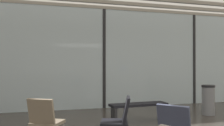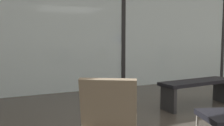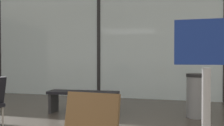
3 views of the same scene
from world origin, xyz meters
The scene contains 6 objects.
glass_curtain_wall centered at (0.00, 5.20, 1.67)m, with size 14.00×0.08×3.34m, color silver.
window_mullion_0 centered at (-3.50, 5.20, 1.67)m, with size 0.10×0.12×3.34m, color black.
window_mullion_1 centered at (0.00, 5.20, 1.67)m, with size 0.10×0.12×3.34m, color black.
parked_airplane centered at (-1.38, 10.84, 2.09)m, with size 12.10×4.18×4.18m.
waiting_bench centered at (0.35, 2.98, 0.36)m, with size 1.52×0.49×0.47m.
trash_bin centered at (2.63, 3.23, 0.43)m, with size 0.38×0.38×0.86m.
Camera 3 is at (2.24, -1.82, 1.17)m, focal length 39.13 mm.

